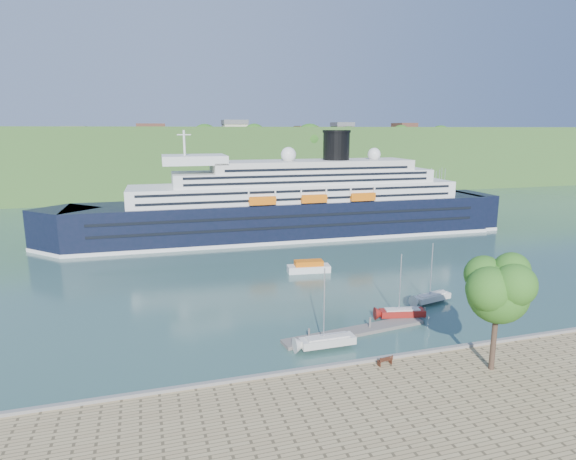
% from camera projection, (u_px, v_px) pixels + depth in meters
% --- Properties ---
extents(ground, '(400.00, 400.00, 0.00)m').
position_uv_depth(ground, '(397.00, 365.00, 47.95)').
color(ground, '#2B4C47').
rests_on(ground, ground).
extents(far_hillside, '(400.00, 50.00, 24.00)m').
position_uv_depth(far_hillside, '(207.00, 159.00, 181.46)').
color(far_hillside, '#3E6227').
rests_on(far_hillside, ground).
extents(quay_coping, '(220.00, 0.50, 0.30)m').
position_uv_depth(quay_coping, '(398.00, 356.00, 47.53)').
color(quay_coping, slate).
rests_on(quay_coping, promenade).
extents(cruise_ship, '(103.02, 17.86, 23.05)m').
position_uv_depth(cruise_ship, '(288.00, 184.00, 103.40)').
color(cruise_ship, black).
rests_on(cruise_ship, ground).
extents(park_bench, '(1.65, 0.86, 1.01)m').
position_uv_depth(park_bench, '(385.00, 360.00, 45.91)').
color(park_bench, '#492215').
rests_on(park_bench, promenade).
extents(promenade_tree, '(7.33, 7.33, 12.14)m').
position_uv_depth(promenade_tree, '(497.00, 308.00, 44.00)').
color(promenade_tree, '#27631A').
rests_on(promenade_tree, promenade).
extents(floating_pontoon, '(18.03, 4.38, 0.40)m').
position_uv_depth(floating_pontoon, '(355.00, 331.00, 55.55)').
color(floating_pontoon, slate).
rests_on(floating_pontoon, ground).
extents(sailboat_white_near, '(6.66, 1.89, 8.58)m').
position_uv_depth(sailboat_white_near, '(328.00, 311.00, 50.77)').
color(sailboat_white_near, silver).
rests_on(sailboat_white_near, ground).
extents(sailboat_red, '(6.38, 2.91, 7.95)m').
position_uv_depth(sailboat_red, '(403.00, 288.00, 58.93)').
color(sailboat_red, maroon).
rests_on(sailboat_red, ground).
extents(sailboat_white_far, '(6.43, 3.10, 8.00)m').
position_uv_depth(sailboat_white_far, '(433.00, 275.00, 64.39)').
color(sailboat_white_far, silver).
rests_on(sailboat_white_far, ground).
extents(tender_launch, '(7.31, 3.28, 1.95)m').
position_uv_depth(tender_launch, '(309.00, 266.00, 79.25)').
color(tender_launch, orange).
rests_on(tender_launch, ground).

